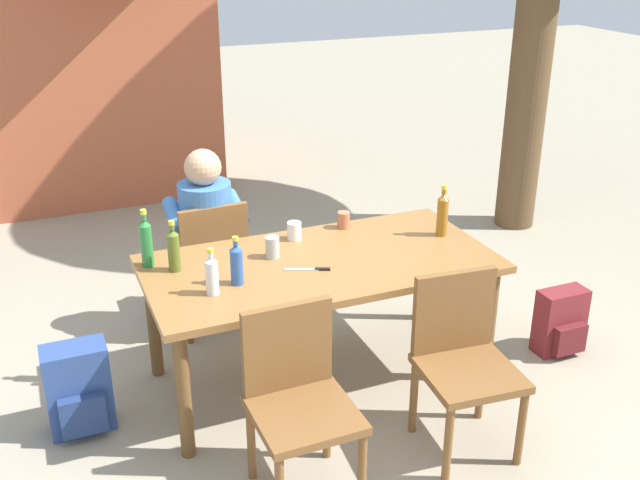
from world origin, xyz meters
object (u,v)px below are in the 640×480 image
Objects in this scene: chair_near_left at (298,393)px; bottle_blue at (237,264)px; bottle_olive at (174,249)px; brick_kiosk at (88,40)px; backpack_by_far_side at (561,323)px; chair_near_right at (462,354)px; person_in_white_shirt at (204,228)px; table_knife at (311,269)px; bottle_green at (146,242)px; cup_terracotta at (344,220)px; bottle_amber at (442,214)px; cup_white at (294,231)px; dining_table at (320,274)px; cup_steel at (272,247)px; bottle_clear at (212,275)px; backpack_by_near_side at (79,390)px; chair_far_left at (210,259)px.

bottle_blue is at bearing 95.60° from chair_near_left.
bottle_olive is 3.93m from brick_kiosk.
chair_near_left is 0.33× the size of brick_kiosk.
brick_kiosk is at bearing 115.81° from backpack_by_far_side.
person_in_white_shirt is (-0.85, 1.63, 0.17)m from chair_near_right.
bottle_green is at bearing 153.90° from table_knife.
table_knife is at bearing -130.27° from cup_terracotta.
chair_near_left is at bearing -116.35° from table_knife.
bottle_amber is at bearing 66.55° from chair_near_right.
brick_kiosk is (-0.19, 4.16, 0.53)m from bottle_blue.
chair_near_right reaches higher than table_knife.
cup_white is (-0.45, 1.08, 0.29)m from chair_near_right.
chair_near_right is at bearing -36.15° from bottle_blue.
bottle_olive reaches higher than dining_table.
dining_table is 0.97m from person_in_white_shirt.
bottle_clear is at bearing -144.41° from cup_steel.
table_knife reaches higher than backpack_by_near_side.
brick_kiosk is at bearing 89.01° from bottle_olive.
bottle_blue reaches higher than chair_near_left.
backpack_by_far_side is 0.15× the size of brick_kiosk.
bottle_amber is 0.12× the size of brick_kiosk.
chair_near_left is 0.76m from bottle_blue.
bottle_green is 1.24× the size of bottle_blue.
dining_table is 4.63× the size of backpack_by_far_side.
dining_table is 0.35m from cup_white.
bottle_olive reaches higher than chair_near_left.
chair_far_left reaches higher than backpack_by_near_side.
bottle_clear is 2.17m from backpack_by_far_side.
person_in_white_shirt is 4.92× the size of bottle_clear.
bottle_clear is 0.50m from cup_steel.
bottle_blue is 1.11× the size of table_knife.
cup_white is (0.60, 0.48, -0.05)m from bottle_clear.
chair_near_left is 4.92m from brick_kiosk.
cup_white is (-0.03, 0.32, 0.13)m from dining_table.
bottle_blue reaches higher than cup_white.
chair_near_left reaches higher than backpack_by_far_side.
bottle_clear is at bearing -71.11° from bottle_olive.
bottle_green is 3.82m from brick_kiosk.
chair_near_right is 1.85m from person_in_white_shirt.
dining_table is 6.13× the size of bottle_amber.
table_knife is 0.57× the size of backpack_by_far_side.
chair_near_left is at bearing -41.80° from backpack_by_near_side.
bottle_amber is 2.95× the size of cup_white.
bottle_blue is 4.20m from brick_kiosk.
backpack_by_near_side is 2.76m from backpack_by_far_side.
chair_near_left is at bearing -118.94° from dining_table.
cup_terracotta is at bearing 29.48° from bottle_clear.
person_in_white_shirt is 0.98m from bottle_blue.
brick_kiosk is at bearing 93.00° from chair_near_left.
person_in_white_shirt reaches higher than cup_steel.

